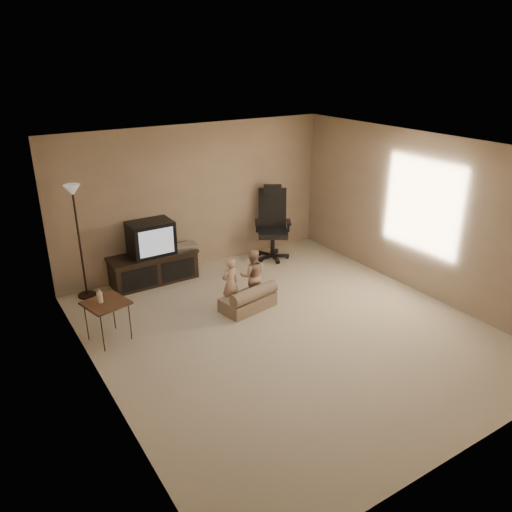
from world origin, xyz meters
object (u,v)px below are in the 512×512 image
at_px(floor_lamp, 76,217).
at_px(side_table, 105,303).
at_px(toddler_right, 252,276).
at_px(toddler_left, 230,283).
at_px(child_sofa, 250,300).
at_px(tv_stand, 153,257).
at_px(office_chair, 272,233).

bearing_deg(floor_lamp, side_table, -93.55).
bearing_deg(toddler_right, toddler_left, 28.62).
bearing_deg(toddler_left, side_table, -9.52).
bearing_deg(toddler_left, child_sofa, 127.91).
distance_m(side_table, toddler_left, 1.83).
distance_m(child_sofa, toddler_right, 0.40).
relative_size(tv_stand, toddler_right, 1.77).
bearing_deg(side_table, toddler_right, -1.26).
height_order(side_table, toddler_left, toddler_left).
distance_m(tv_stand, office_chair, 2.28).
bearing_deg(tv_stand, floor_lamp, 176.82).
xyz_separation_m(tv_stand, toddler_left, (0.62, -1.48, -0.04)).
xyz_separation_m(floor_lamp, toddler_left, (1.73, -1.54, -0.91)).
height_order(floor_lamp, toddler_left, floor_lamp).
height_order(child_sofa, toddler_left, toddler_left).
bearing_deg(child_sofa, toddler_left, 125.21).
relative_size(tv_stand, child_sofa, 1.69).
distance_m(floor_lamp, child_sofa, 2.86).
xyz_separation_m(office_chair, floor_lamp, (-3.39, 0.21, 0.83)).
height_order(tv_stand, toddler_right, tv_stand).
relative_size(floor_lamp, toddler_right, 2.16).
relative_size(tv_stand, floor_lamp, 0.82).
relative_size(side_table, floor_lamp, 0.42).
bearing_deg(toddler_right, office_chair, -109.00).
xyz_separation_m(office_chair, toddler_left, (-1.66, -1.33, -0.08)).
relative_size(side_table, toddler_right, 0.92).
height_order(tv_stand, office_chair, office_chair).
height_order(side_table, toddler_right, toddler_right).
distance_m(floor_lamp, toddler_right, 2.77).
relative_size(office_chair, floor_lamp, 0.75).
bearing_deg(toddler_right, floor_lamp, -10.44).
bearing_deg(floor_lamp, toddler_right, -35.31).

